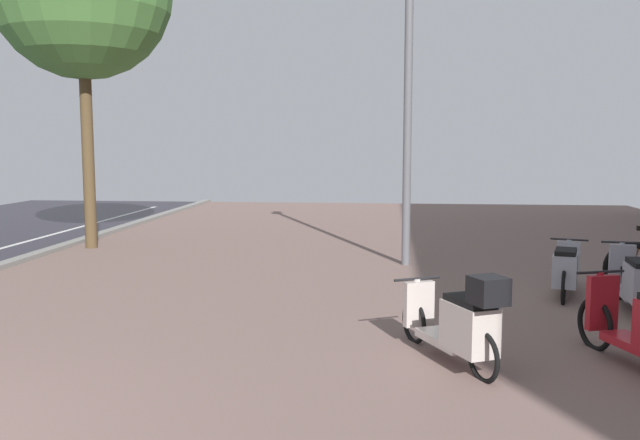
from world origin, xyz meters
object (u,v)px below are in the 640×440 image
(scooter_far, at_px, (566,270))
(lamp_post, at_px, (408,61))
(scooter_mid, at_px, (636,283))
(scooter_extra, at_px, (460,322))

(scooter_far, height_order, lamp_post, lamp_post)
(scooter_mid, distance_m, scooter_far, 1.07)
(scooter_far, height_order, scooter_extra, scooter_extra)
(scooter_mid, distance_m, scooter_extra, 3.21)
(scooter_mid, height_order, scooter_far, scooter_mid)
(scooter_mid, relative_size, lamp_post, 0.30)
(scooter_mid, relative_size, scooter_extra, 1.18)
(scooter_far, distance_m, scooter_extra, 3.55)
(scooter_mid, distance_m, lamp_post, 5.09)
(scooter_mid, xyz_separation_m, lamp_post, (-2.69, 3.08, 3.03))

